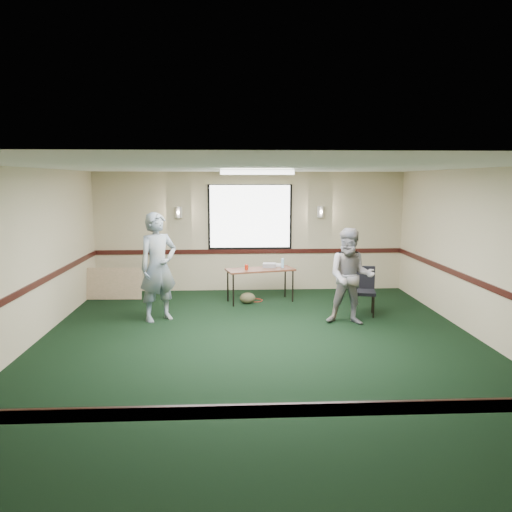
{
  "coord_description": "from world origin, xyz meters",
  "views": [
    {
      "loc": [
        -0.44,
        -7.29,
        2.51
      ],
      "look_at": [
        0.0,
        1.3,
        1.2
      ],
      "focal_mm": 35.0,
      "sensor_mm": 36.0,
      "label": 1
    }
  ],
  "objects_px": {
    "person_left": "(158,267)",
    "person_right": "(351,277)",
    "conference_chair": "(363,287)",
    "folding_table": "(260,271)",
    "projector": "(269,265)"
  },
  "relations": [
    {
      "from": "person_right",
      "to": "folding_table",
      "type": "bearing_deg",
      "value": 144.11
    },
    {
      "from": "folding_table",
      "to": "person_right",
      "type": "relative_size",
      "value": 0.88
    },
    {
      "from": "folding_table",
      "to": "person_left",
      "type": "bearing_deg",
      "value": -160.52
    },
    {
      "from": "conference_chair",
      "to": "projector",
      "type": "bearing_deg",
      "value": 156.3
    },
    {
      "from": "projector",
      "to": "person_right",
      "type": "bearing_deg",
      "value": -47.88
    },
    {
      "from": "person_right",
      "to": "person_left",
      "type": "bearing_deg",
      "value": -173.78
    },
    {
      "from": "conference_chair",
      "to": "person_left",
      "type": "bearing_deg",
      "value": -164.42
    },
    {
      "from": "folding_table",
      "to": "person_left",
      "type": "height_order",
      "value": "person_left"
    },
    {
      "from": "projector",
      "to": "conference_chair",
      "type": "relative_size",
      "value": 0.3
    },
    {
      "from": "folding_table",
      "to": "projector",
      "type": "bearing_deg",
      "value": 21.94
    },
    {
      "from": "projector",
      "to": "conference_chair",
      "type": "height_order",
      "value": "conference_chair"
    },
    {
      "from": "person_left",
      "to": "person_right",
      "type": "distance_m",
      "value": 3.41
    },
    {
      "from": "projector",
      "to": "conference_chair",
      "type": "bearing_deg",
      "value": -28.13
    },
    {
      "from": "person_left",
      "to": "person_right",
      "type": "bearing_deg",
      "value": -41.09
    },
    {
      "from": "folding_table",
      "to": "person_right",
      "type": "bearing_deg",
      "value": -63.76
    }
  ]
}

